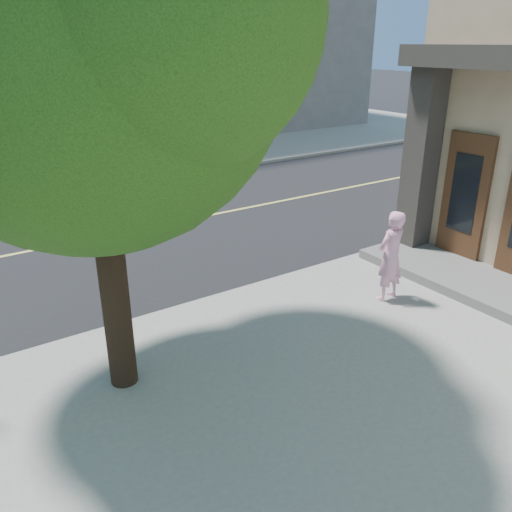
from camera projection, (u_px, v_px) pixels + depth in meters
sidewalk_ne at (159, 122)px, 30.60m from camera, size 29.00×25.00×0.12m
man_on_phone at (390, 256)px, 9.23m from camera, size 0.64×0.45×1.66m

